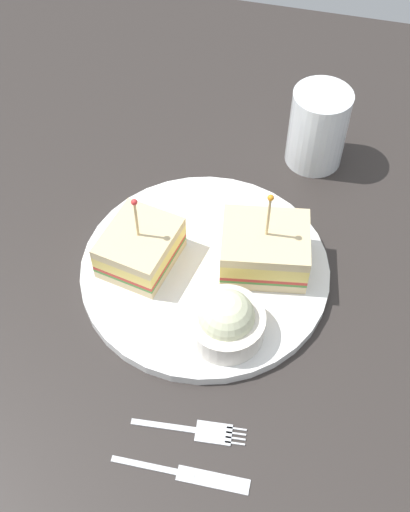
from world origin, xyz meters
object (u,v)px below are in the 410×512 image
at_px(plate, 205,270).
at_px(sandwich_half_back, 140,248).
at_px(knife, 189,474).
at_px(sandwich_half_front, 265,249).
at_px(drink_glass, 317,130).
at_px(fork, 201,431).
at_px(coleslaw_bowl, 226,321).

height_order(plate, sandwich_half_back, sandwich_half_back).
bearing_deg(knife, sandwich_half_front, -94.79).
xyz_separation_m(plate, sandwich_half_back, (0.07, 0.01, 0.03)).
bearing_deg(sandwich_half_front, plate, 18.46).
relative_size(sandwich_half_front, drink_glass, 1.07).
distance_m(fork, knife, 0.04).
bearing_deg(coleslaw_bowl, knife, 89.95).
bearing_deg(coleslaw_bowl, sandwich_half_front, -101.93).
relative_size(drink_glass, knife, 0.79).
distance_m(sandwich_half_back, knife, 0.26).
bearing_deg(coleslaw_bowl, sandwich_half_back, -31.04).
height_order(plate, sandwich_half_front, sandwich_half_front).
bearing_deg(drink_glass, sandwich_half_front, 81.47).
xyz_separation_m(drink_glass, knife, (0.05, 0.45, -0.05)).
distance_m(sandwich_half_back, drink_glass, 0.28).
distance_m(sandwich_half_front, knife, 0.26).
relative_size(coleslaw_bowl, drink_glass, 0.77).
xyz_separation_m(coleslaw_bowl, knife, (0.00, 0.15, -0.03)).
xyz_separation_m(plate, fork, (-0.04, 0.19, -0.00)).
bearing_deg(sandwich_half_front, sandwich_half_back, 12.51).
bearing_deg(coleslaw_bowl, plate, -61.67).
bearing_deg(drink_glass, knife, 83.56).
bearing_deg(plate, sandwich_half_front, -161.54).
distance_m(plate, drink_glass, 0.24).
bearing_deg(fork, coleslaw_bowl, -89.64).
distance_m(plate, coleslaw_bowl, 0.09).
distance_m(plate, sandwich_half_back, 0.08).
relative_size(plate, coleslaw_bowl, 3.46).
bearing_deg(fork, drink_glass, -97.02).
bearing_deg(knife, sandwich_half_back, -62.61).
height_order(sandwich_half_front, fork, sandwich_half_front).
bearing_deg(sandwich_half_front, fork, 84.41).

